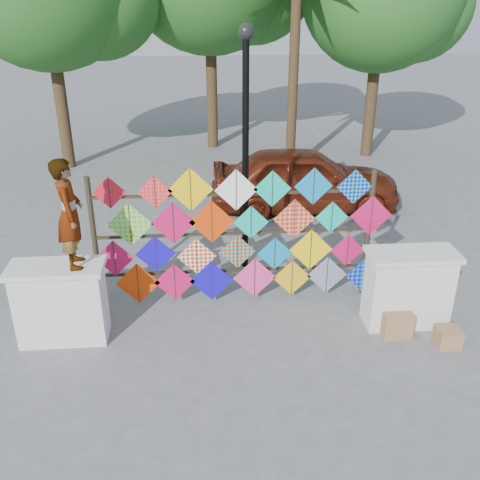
# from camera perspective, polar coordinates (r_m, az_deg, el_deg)

# --- Properties ---
(ground) EXTENTS (80.00, 80.00, 0.00)m
(ground) POSITION_cam_1_polar(r_m,az_deg,el_deg) (8.84, -0.23, -8.83)
(ground) COLOR gray
(ground) RESTS_ON ground
(parapet_left) EXTENTS (1.40, 0.65, 1.28)m
(parapet_left) POSITION_cam_1_polar(r_m,az_deg,el_deg) (8.57, -18.55, -6.34)
(parapet_left) COLOR silver
(parapet_left) RESTS_ON ground
(parapet_right) EXTENTS (1.40, 0.65, 1.28)m
(parapet_right) POSITION_cam_1_polar(r_m,az_deg,el_deg) (8.92, 17.49, -4.87)
(parapet_right) COLOR silver
(parapet_right) RESTS_ON ground
(kite_rack) EXTENTS (5.01, 0.24, 2.43)m
(kite_rack) POSITION_cam_1_polar(r_m,az_deg,el_deg) (8.89, -0.10, 0.22)
(kite_rack) COLOR #2C2518
(kite_rack) RESTS_ON ground
(vendor_woman) EXTENTS (0.47, 0.64, 1.61)m
(vendor_woman) POSITION_cam_1_polar(r_m,az_deg,el_deg) (7.87, -17.74, 2.67)
(vendor_woman) COLOR #99999E
(vendor_woman) RESTS_ON parapet_left
(sedan) EXTENTS (4.60, 1.99, 1.54)m
(sedan) POSITION_cam_1_polar(r_m,az_deg,el_deg) (13.19, 6.89, 6.49)
(sedan) COLOR #5E1F10
(sedan) RESTS_ON ground
(lamppost) EXTENTS (0.28, 0.28, 4.46)m
(lamppost) POSITION_cam_1_polar(r_m,az_deg,el_deg) (9.62, 0.60, 11.60)
(lamppost) COLOR black
(lamppost) RESTS_ON ground
(cardboard_box_near) EXTENTS (0.46, 0.41, 0.41)m
(cardboard_box_near) POSITION_cam_1_polar(r_m,az_deg,el_deg) (8.83, 16.25, -8.46)
(cardboard_box_near) COLOR #987949
(cardboard_box_near) RESTS_ON ground
(cardboard_box_far) EXTENTS (0.35, 0.32, 0.29)m
(cardboard_box_far) POSITION_cam_1_polar(r_m,az_deg,el_deg) (8.84, 21.27, -9.64)
(cardboard_box_far) COLOR #987949
(cardboard_box_far) RESTS_ON ground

